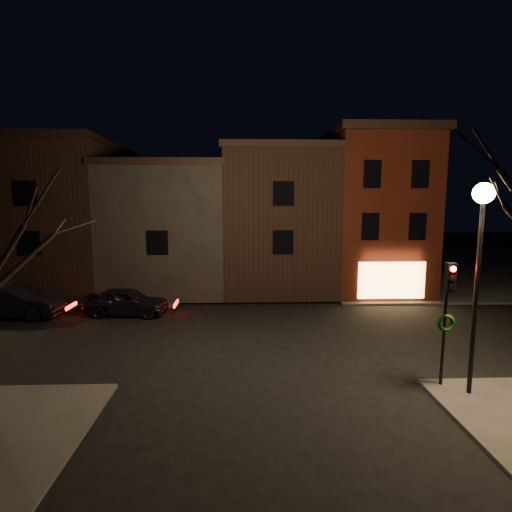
% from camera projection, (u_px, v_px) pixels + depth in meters
% --- Properties ---
extents(ground, '(120.00, 120.00, 0.00)m').
position_uv_depth(ground, '(262.00, 335.00, 18.24)').
color(ground, black).
rests_on(ground, ground).
extents(sidewalk_far_right, '(30.00, 30.00, 0.12)m').
position_uv_depth(sidewalk_far_right, '(457.00, 264.00, 38.73)').
color(sidewalk_far_right, '#2D2B28').
rests_on(sidewalk_far_right, ground).
extents(sidewalk_far_left, '(30.00, 30.00, 0.12)m').
position_uv_depth(sidewalk_far_left, '(38.00, 266.00, 37.34)').
color(sidewalk_far_left, '#2D2B28').
rests_on(sidewalk_far_left, ground).
extents(corner_building, '(6.50, 8.50, 10.50)m').
position_uv_depth(corner_building, '(372.00, 211.00, 27.17)').
color(corner_building, '#4E180E').
rests_on(corner_building, ground).
extents(row_building_a, '(7.30, 10.30, 9.40)m').
position_uv_depth(row_building_a, '(276.00, 219.00, 28.04)').
color(row_building_a, black).
rests_on(row_building_a, ground).
extents(row_building_b, '(7.80, 10.30, 8.40)m').
position_uv_depth(row_building_b, '(172.00, 227.00, 27.85)').
color(row_building_b, black).
rests_on(row_building_b, ground).
extents(row_building_c, '(7.30, 10.30, 9.90)m').
position_uv_depth(row_building_c, '(66.00, 216.00, 27.50)').
color(row_building_c, black).
rests_on(row_building_c, ground).
extents(street_lamp_near, '(0.60, 0.60, 6.48)m').
position_uv_depth(street_lamp_near, '(481.00, 231.00, 11.82)').
color(street_lamp_near, black).
rests_on(street_lamp_near, sidewalk_near_right).
extents(traffic_signal, '(0.58, 0.38, 4.05)m').
position_uv_depth(traffic_signal, '(447.00, 305.00, 12.60)').
color(traffic_signal, black).
rests_on(traffic_signal, sidewalk_near_right).
extents(parked_car_a, '(4.53, 2.13, 1.50)m').
position_uv_depth(parked_car_a, '(127.00, 301.00, 21.39)').
color(parked_car_a, black).
rests_on(parked_car_a, ground).
extents(parked_car_b, '(5.26, 2.08, 1.70)m').
position_uv_depth(parked_car_b, '(13.00, 302.00, 20.89)').
color(parked_car_b, black).
rests_on(parked_car_b, ground).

